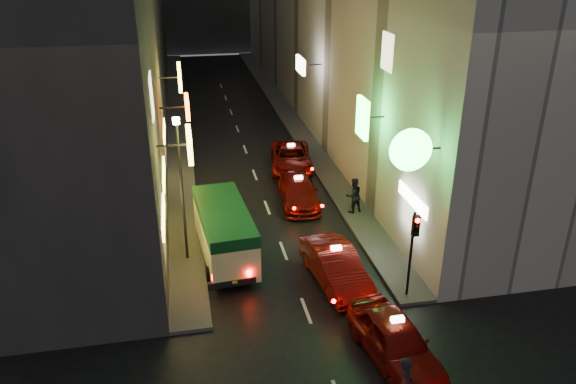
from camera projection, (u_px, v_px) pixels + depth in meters
sidewalk_left at (178, 119)px, 42.92m from camera, size 1.50×52.00×0.15m
sidewalk_right at (286, 113)px, 44.43m from camera, size 1.50×52.00×0.15m
minibus at (224, 227)px, 23.74m from camera, size 2.36×5.67×2.38m
taxi_near at (396, 338)px, 18.11m from camera, size 3.00×5.84×1.95m
taxi_second at (336, 264)px, 22.29m from camera, size 2.90×5.70×1.91m
taxi_third at (298, 189)px, 29.16m from camera, size 2.39×5.08×1.74m
taxi_far at (291, 156)px, 33.54m from camera, size 2.87×5.45×1.82m
pedestrian_crossing at (406, 381)px, 16.06m from camera, size 0.56×0.77×2.14m
pedestrian_sidewalk at (354, 193)px, 27.76m from camera, size 0.86×0.66×2.04m
traffic_light at (414, 238)px, 20.48m from camera, size 0.26×0.43×3.50m
lamp_post at (181, 181)px, 22.65m from camera, size 0.28×0.28×6.22m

